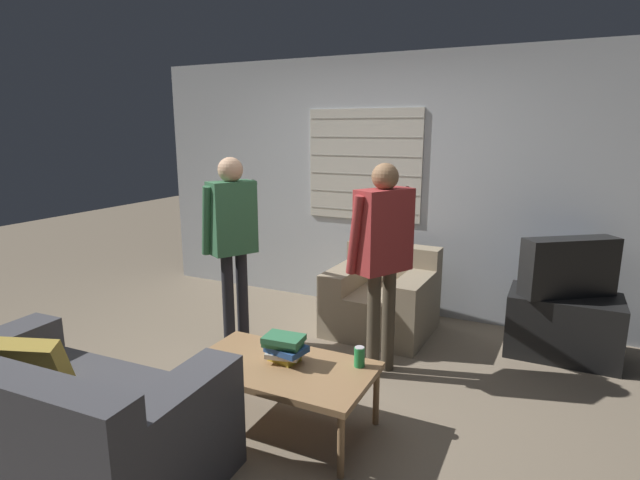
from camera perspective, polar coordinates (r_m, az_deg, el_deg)
name	(u,v)px	position (r m, az deg, el deg)	size (l,w,h in m)	color
ground_plane	(281,394)	(3.72, -4.49, -17.12)	(16.00, 16.00, 0.00)	#7F705B
wall_back	(379,185)	(5.11, 6.77, 6.25)	(5.20, 0.08, 2.55)	#ADB2B7
couch_blue	(61,427)	(3.11, -27.45, -18.39)	(1.64, 0.99, 0.80)	#424247
armchair_beige	(383,298)	(4.68, 7.17, -6.63)	(0.92, 0.86, 0.77)	gray
coffee_table	(282,370)	(3.19, -4.42, -14.65)	(1.13, 0.64, 0.42)	#9E754C
tv_stand	(563,325)	(4.61, 25.98, -8.75)	(0.85, 0.52, 0.52)	black
tv	(569,267)	(4.47, 26.57, -2.77)	(0.74, 0.62, 0.47)	black
person_left_standing	(232,229)	(4.25, -10.02, 1.24)	(0.57, 0.70, 1.62)	black
person_right_standing	(382,244)	(3.68, 7.12, -0.42)	(0.60, 0.76, 1.61)	#4C4233
book_stack	(284,348)	(3.17, -4.08, -12.17)	(0.27, 0.21, 0.18)	gold
soda_can	(359,357)	(3.14, 4.53, -13.16)	(0.07, 0.07, 0.13)	#238E47
spare_remote	(293,353)	(3.29, -3.07, -12.81)	(0.05, 0.13, 0.02)	white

